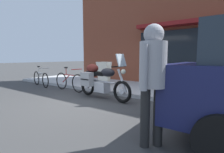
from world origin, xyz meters
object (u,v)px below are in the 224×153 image
object	(u,v)px
touring_motorcycle	(100,79)
parked_bicycle	(69,81)
sandwich_board_sign	(104,73)
second_bicycle_by_cafe	(41,78)
pedestrian_walking	(153,71)

from	to	relation	value
touring_motorcycle	parked_bicycle	xyz separation A→B (m)	(-1.73, 0.24, -0.23)
sandwich_board_sign	second_bicycle_by_cafe	bearing A→B (deg)	-150.27
touring_motorcycle	pedestrian_walking	distance (m)	3.18
touring_motorcycle	pedestrian_walking	bearing A→B (deg)	-36.42
sandwich_board_sign	pedestrian_walking	bearing A→B (deg)	-43.95
touring_motorcycle	sandwich_board_sign	bearing A→B (deg)	124.15
parked_bicycle	sandwich_board_sign	distance (m)	1.56
touring_motorcycle	second_bicycle_by_cafe	distance (m)	3.65
pedestrian_walking	sandwich_board_sign	size ratio (longest dim) A/B	1.79
parked_bicycle	pedestrian_walking	bearing A→B (deg)	-26.28
touring_motorcycle	second_bicycle_by_cafe	xyz separation A→B (m)	(-3.63, 0.21, -0.25)
parked_bicycle	second_bicycle_by_cafe	size ratio (longest dim) A/B	1.02
pedestrian_walking	second_bicycle_by_cafe	size ratio (longest dim) A/B	1.05
touring_motorcycle	parked_bicycle	world-z (taller)	touring_motorcycle
parked_bicycle	second_bicycle_by_cafe	xyz separation A→B (m)	(-1.90, -0.02, -0.02)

